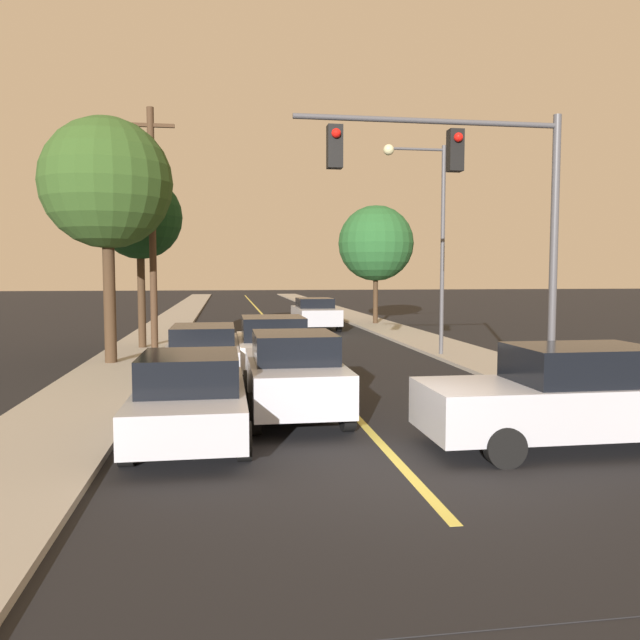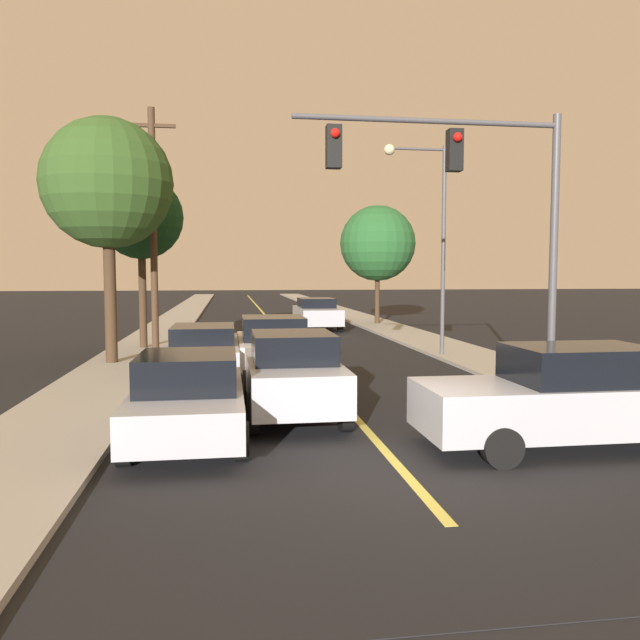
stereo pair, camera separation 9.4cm
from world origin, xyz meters
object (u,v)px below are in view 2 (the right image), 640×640
car_near_lane_second (273,345)px  streetlamp_right (429,220)px  car_outer_lane_second (204,350)px  tree_left_far (107,184)px  car_crossing_right (571,397)px  tree_left_near (141,218)px  tree_right_near (378,243)px  car_outer_lane_front (189,397)px  utility_pole_left (153,227)px  car_far_oncoming (317,313)px  car_near_lane_front (292,373)px  traffic_signal_mast (472,192)px

car_near_lane_second → streetlamp_right: (5.47, 2.65, 3.84)m
car_outer_lane_second → tree_left_far: bearing=138.7°
car_crossing_right → tree_left_near: (-8.72, 14.52, 4.07)m
tree_right_near → car_crossing_right: bearing=-96.1°
car_outer_lane_second → car_outer_lane_front: bearing=-90.0°
car_outer_lane_second → utility_pole_left: size_ratio=0.60×
tree_left_far → tree_right_near: 18.09m
car_far_oncoming → tree_right_near: 5.63m
car_crossing_right → tree_left_far: (-9.17, 10.57, 4.74)m
tree_left_near → tree_right_near: 14.95m
car_near_lane_second → tree_right_near: (6.91, 15.89, 3.70)m
streetlamp_right → tree_left_near: (-9.89, 3.49, 0.24)m
car_near_lane_front → streetlamp_right: 10.52m
utility_pole_left → tree_left_near: size_ratio=1.31×
car_far_oncoming → tree_left_near: tree_left_near is taller
car_outer_lane_second → streetlamp_right: streetlamp_right is taller
car_outer_lane_front → tree_right_near: bearing=68.9°
car_outer_lane_second → car_far_oncoming: 15.06m
traffic_signal_mast → car_crossing_right: bearing=-86.7°
car_crossing_right → tree_right_near: 24.69m
car_outer_lane_second → traffic_signal_mast: traffic_signal_mast is taller
car_outer_lane_second → traffic_signal_mast: (6.03, -4.17, 3.91)m
utility_pole_left → tree_left_far: 2.66m
car_crossing_right → car_near_lane_second: bearing=27.2°
tree_left_near → tree_left_far: bearing=-96.5°
tree_left_near → tree_left_far: tree_left_far is taller
traffic_signal_mast → car_far_oncoming: bearing=92.7°
car_outer_lane_front → tree_right_near: size_ratio=0.67×
car_near_lane_front → tree_right_near: tree_right_near is taller
car_crossing_right → tree_right_near: size_ratio=0.76×
traffic_signal_mast → tree_left_near: size_ratio=0.99×
car_near_lane_second → car_outer_lane_second: size_ratio=0.90×
traffic_signal_mast → utility_pole_left: bearing=131.5°
car_far_oncoming → car_crossing_right: car_crossing_right is taller
utility_pole_left → car_near_lane_second: bearing=-49.0°
car_near_lane_front → car_outer_lane_front: 2.46m
car_far_oncoming → streetlamp_right: bearing=101.5°
streetlamp_right → utility_pole_left: bearing=169.6°
car_outer_lane_front → traffic_signal_mast: 7.59m
car_far_oncoming → utility_pole_left: utility_pole_left is taller
utility_pole_left → tree_right_near: size_ratio=1.29×
car_near_lane_front → car_far_oncoming: (3.22, 19.27, -0.04)m
car_near_lane_front → traffic_signal_mast: traffic_signal_mast is taller
tree_left_far → tree_right_near: size_ratio=1.15×
car_crossing_right → traffic_signal_mast: traffic_signal_mast is taller
tree_left_near → car_near_lane_front: bearing=-69.2°
traffic_signal_mast → tree_left_far: bearing=143.0°
tree_right_near → traffic_signal_mast: bearing=-97.9°
car_outer_lane_second → tree_left_near: tree_left_near is taller
car_near_lane_front → tree_left_near: 13.08m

